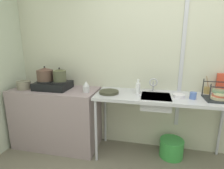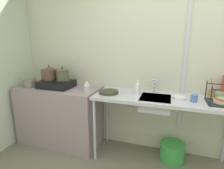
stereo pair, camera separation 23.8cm
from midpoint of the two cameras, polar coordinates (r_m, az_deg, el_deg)
name	(u,v)px [view 1 (the left image)]	position (r m, az deg, el deg)	size (l,w,h in m)	color
wall_back	(175,63)	(2.60, 17.14, 6.74)	(5.56, 0.10, 2.59)	beige
wall_metal_strip	(182,54)	(2.53, 19.33, 9.37)	(0.05, 0.01, 2.07)	#BABBC5
counter_concrete	(57,117)	(2.91, -19.71, -10.04)	(1.26, 0.57, 0.90)	gray
counter_sink	(162,100)	(2.35, 13.03, -5.11)	(1.73, 0.57, 0.90)	#BABBC5
stove	(53,85)	(2.76, -20.87, -0.20)	(0.49, 0.36, 0.12)	black
pot_on_left_burner	(45,74)	(2.79, -23.16, 3.09)	(0.24, 0.24, 0.21)	#4F3A30
pot_on_right_burner	(60,75)	(2.67, -19.04, 2.84)	(0.19, 0.19, 0.20)	#444733
pot_beside_stove	(24,85)	(2.94, -28.72, -0.20)	(0.19, 0.19, 0.12)	slate
percolator	(86,87)	(2.46, -11.13, -0.78)	(0.09, 0.09, 0.16)	#BBBCC2
sink_basin	(156,101)	(2.32, 11.06, -5.43)	(0.37, 0.38, 0.14)	#BABBC5
faucet	(153,83)	(2.44, 10.53, 0.40)	(0.11, 0.07, 0.20)	#BABBC5
frying_pan	(109,92)	(2.38, -3.88, -2.51)	(0.26, 0.26, 0.03)	#353627
dish_rack	(219,96)	(2.40, 28.94, -3.20)	(0.31, 0.31, 0.22)	black
cup_by_rack	(193,96)	(2.31, 22.08, -3.38)	(0.08, 0.08, 0.08)	#4E6BB7
small_bowl_on_drainboard	(179,96)	(2.33, 18.04, -3.50)	(0.15, 0.15, 0.04)	silver
bottle_by_sink	(138,88)	(2.35, 5.52, -1.15)	(0.06, 0.06, 0.20)	white
cereal_box	(224,84)	(2.66, 30.43, 0.04)	(0.18, 0.07, 0.28)	#D1432B
utensil_jar	(207,90)	(2.62, 26.11, -1.69)	(0.08, 0.08, 0.23)	olive
bucket_on_floor	(171,148)	(2.73, 16.15, -19.16)	(0.32, 0.32, 0.26)	green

